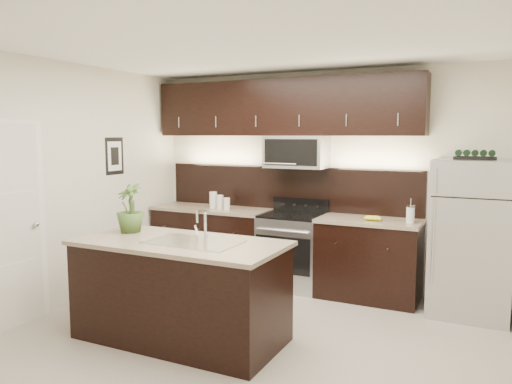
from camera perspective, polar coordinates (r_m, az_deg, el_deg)
ground at (r=4.88m, az=-0.77°, el=-16.50°), size 4.50×4.50×0.00m
room_walls at (r=4.51m, az=-2.28°, el=3.80°), size 4.52×4.02×2.71m
counter_run at (r=6.38m, az=2.45°, el=-6.51°), size 3.51×0.65×0.94m
upper_fixtures at (r=6.34m, az=3.28°, el=8.61°), size 3.49×0.40×1.66m
island at (r=4.79m, az=-8.62°, el=-11.02°), size 1.96×0.96×0.94m
sink_faucet at (r=4.59m, az=-7.11°, el=-5.51°), size 0.84×0.50×0.28m
refrigerator at (r=5.74m, az=23.37°, el=-4.86°), size 0.80×0.72×1.66m
wine_rack at (r=5.64m, az=23.78°, el=3.89°), size 0.41×0.25×0.10m
plant at (r=5.14m, az=-14.21°, el=-1.77°), size 0.33×0.33×0.49m
canisters at (r=6.59m, az=-4.34°, el=-1.09°), size 0.33×0.14×0.22m
french_press at (r=5.78m, az=17.22°, el=-2.43°), size 0.09×0.09×0.27m
bananas at (r=5.84m, az=12.71°, el=-2.87°), size 0.21×0.17×0.06m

